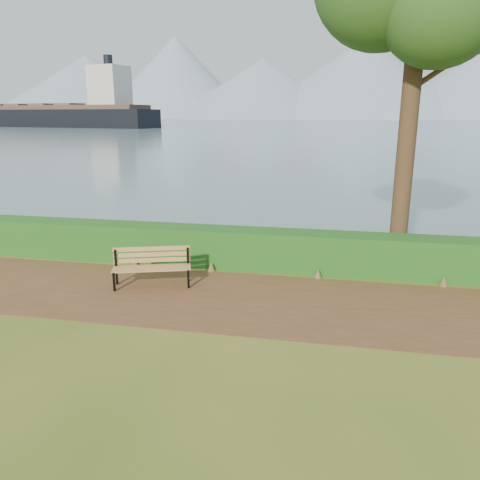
# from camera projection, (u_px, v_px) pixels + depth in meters

# --- Properties ---
(ground) EXTENTS (140.00, 140.00, 0.00)m
(ground) POSITION_uv_depth(u_px,v_px,m) (237.00, 305.00, 9.84)
(ground) COLOR #415919
(ground) RESTS_ON ground
(path) EXTENTS (40.00, 3.40, 0.01)m
(path) POSITION_uv_depth(u_px,v_px,m) (240.00, 300.00, 10.12)
(path) COLOR #56351D
(path) RESTS_ON ground
(hedge) EXTENTS (32.00, 0.85, 1.00)m
(hedge) POSITION_uv_depth(u_px,v_px,m) (257.00, 249.00, 12.17)
(hedge) COLOR #134413
(hedge) RESTS_ON ground
(water) EXTENTS (700.00, 510.00, 0.00)m
(water) POSITION_uv_depth(u_px,v_px,m) (333.00, 121.00, 255.94)
(water) COLOR #486074
(water) RESTS_ON ground
(mountains) EXTENTS (585.00, 190.00, 70.00)m
(mountains) POSITION_uv_depth(u_px,v_px,m) (325.00, 84.00, 388.71)
(mountains) COLOR #7A8DA3
(mountains) RESTS_ON ground
(bench) EXTENTS (1.86, 1.05, 0.90)m
(bench) POSITION_uv_depth(u_px,v_px,m) (152.00, 264.00, 10.88)
(bench) COLOR black
(bench) RESTS_ON ground
(cargo_ship) EXTENTS (73.14, 26.58, 21.97)m
(cargo_ship) POSITION_uv_depth(u_px,v_px,m) (58.00, 116.00, 143.23)
(cargo_ship) COLOR black
(cargo_ship) RESTS_ON ground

